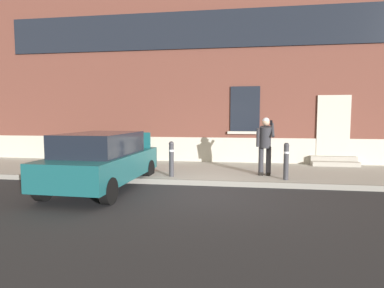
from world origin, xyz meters
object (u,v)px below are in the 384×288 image
Objects in this scene: bollard_far_left at (171,158)px; bollard_near_person at (286,160)px; person_on_phone at (265,143)px; planter_charcoal at (138,150)px; planter_olive at (82,150)px; hatchback_car_teal at (103,160)px.

bollard_near_person is at bearing 0.00° from bollard_far_left.
planter_charcoal is (-4.65, 2.19, -0.54)m from person_on_phone.
planter_olive is (-7.42, 2.52, -0.11)m from bollard_near_person.
hatchback_car_teal is at bearing -142.14° from bollard_far_left.
bollard_near_person is 0.60× the size of person_on_phone.
planter_charcoal is at bearing 94.72° from hatchback_car_teal.
bollard_near_person reaches higher than planter_olive.
planter_charcoal is (-1.91, 2.72, -0.11)m from bollard_far_left.
hatchback_car_teal is 3.94× the size of bollard_near_person.
person_on_phone is 2.02× the size of planter_olive.
bollard_far_left is (-3.28, 0.00, 0.00)m from bollard_near_person.
bollard_near_person is 3.28m from bollard_far_left.
person_on_phone reaches higher than planter_olive.
planter_olive is 2.24m from planter_charcoal.
bollard_near_person is 0.88m from person_on_phone.
bollard_far_left is 1.22× the size of planter_olive.
bollard_near_person and bollard_far_left have the same top height.
person_on_phone reaches higher than bollard_far_left.
hatchback_car_teal is at bearing -85.28° from planter_charcoal.
hatchback_car_teal is 4.68m from person_on_phone.
bollard_far_left is at bearing -54.90° from planter_charcoal.
planter_olive and planter_charcoal have the same top height.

